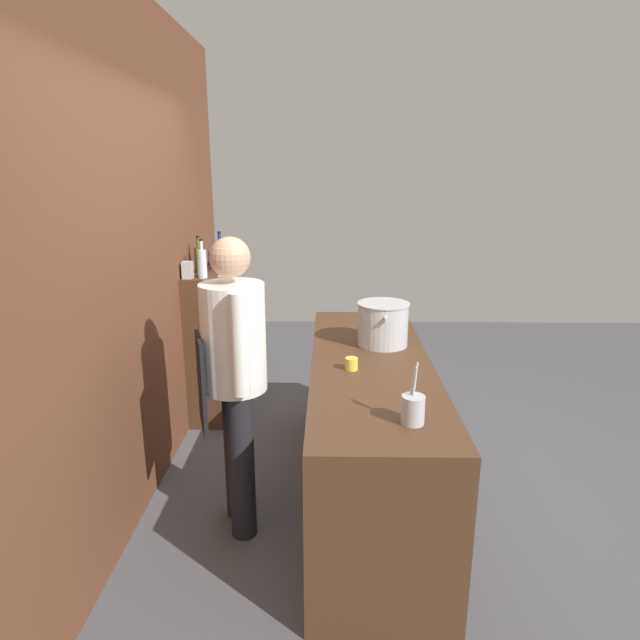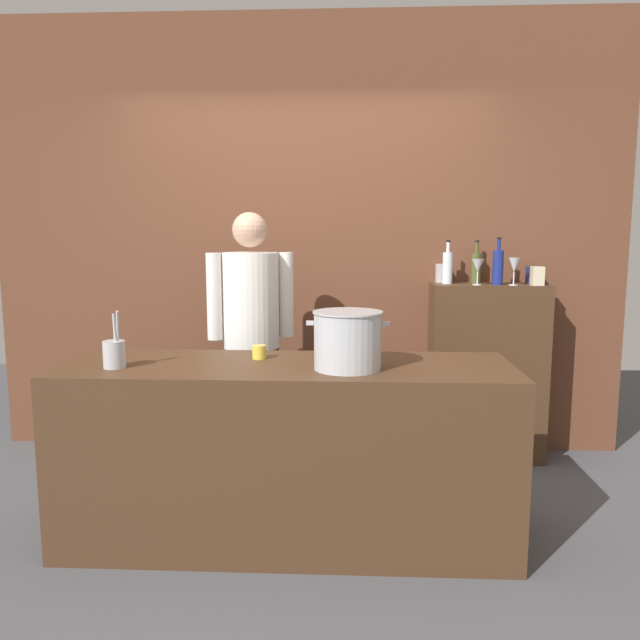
{
  "view_description": "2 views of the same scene",
  "coord_description": "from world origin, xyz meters",
  "px_view_note": "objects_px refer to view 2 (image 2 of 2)",
  "views": [
    {
      "loc": [
        -3.01,
        0.25,
        1.99
      ],
      "look_at": [
        0.19,
        0.3,
        1.09
      ],
      "focal_mm": 30.5,
      "sensor_mm": 36.0,
      "label": 1
    },
    {
      "loc": [
        0.31,
        -2.96,
        1.54
      ],
      "look_at": [
        0.15,
        0.3,
        1.08
      ],
      "focal_mm": 34.71,
      "sensor_mm": 36.0,
      "label": 2
    }
  ],
  "objects_px": {
    "stockpot_large": "(348,340)",
    "wine_glass_short": "(514,266)",
    "chef": "(251,327)",
    "spice_tin_silver": "(441,273)",
    "wine_bottle_olive": "(476,267)",
    "wine_bottle_clear": "(448,267)",
    "utensil_crock": "(114,354)",
    "spice_tin_navy": "(533,275)",
    "spice_tin_cream": "(537,276)",
    "butter_jar": "(259,352)",
    "wine_glass_tall": "(478,266)",
    "wine_bottle_cobalt": "(498,267)"
  },
  "relations": [
    {
      "from": "wine_bottle_olive",
      "to": "wine_glass_short",
      "type": "distance_m",
      "value": 0.27
    },
    {
      "from": "wine_glass_tall",
      "to": "spice_tin_navy",
      "type": "distance_m",
      "value": 0.42
    },
    {
      "from": "stockpot_large",
      "to": "wine_bottle_olive",
      "type": "bearing_deg",
      "value": 57.63
    },
    {
      "from": "spice_tin_cream",
      "to": "utensil_crock",
      "type": "bearing_deg",
      "value": -152.57
    },
    {
      "from": "utensil_crock",
      "to": "wine_glass_short",
      "type": "relative_size",
      "value": 1.54
    },
    {
      "from": "butter_jar",
      "to": "spice_tin_navy",
      "type": "height_order",
      "value": "spice_tin_navy"
    },
    {
      "from": "spice_tin_cream",
      "to": "spice_tin_silver",
      "type": "bearing_deg",
      "value": 160.02
    },
    {
      "from": "wine_glass_short",
      "to": "wine_bottle_cobalt",
      "type": "bearing_deg",
      "value": 163.07
    },
    {
      "from": "stockpot_large",
      "to": "wine_glass_short",
      "type": "distance_m",
      "value": 1.62
    },
    {
      "from": "stockpot_large",
      "to": "spice_tin_silver",
      "type": "relative_size",
      "value": 3.1
    },
    {
      "from": "wine_glass_tall",
      "to": "spice_tin_navy",
      "type": "bearing_deg",
      "value": 17.93
    },
    {
      "from": "wine_glass_tall",
      "to": "butter_jar",
      "type": "bearing_deg",
      "value": -142.88
    },
    {
      "from": "butter_jar",
      "to": "stockpot_large",
      "type": "bearing_deg",
      "value": -25.45
    },
    {
      "from": "utensil_crock",
      "to": "wine_bottle_olive",
      "type": "bearing_deg",
      "value": 35.13
    },
    {
      "from": "wine_glass_tall",
      "to": "spice_tin_cream",
      "type": "bearing_deg",
      "value": -1.99
    },
    {
      "from": "wine_glass_tall",
      "to": "utensil_crock",
      "type": "bearing_deg",
      "value": -147.92
    },
    {
      "from": "wine_bottle_clear",
      "to": "stockpot_large",
      "type": "bearing_deg",
      "value": -117.11
    },
    {
      "from": "butter_jar",
      "to": "spice_tin_navy",
      "type": "xyz_separation_m",
      "value": [
        1.68,
        1.1,
        0.32
      ]
    },
    {
      "from": "wine_bottle_clear",
      "to": "wine_glass_short",
      "type": "distance_m",
      "value": 0.42
    },
    {
      "from": "wine_glass_tall",
      "to": "spice_tin_cream",
      "type": "height_order",
      "value": "wine_glass_tall"
    },
    {
      "from": "chef",
      "to": "spice_tin_cream",
      "type": "relative_size",
      "value": 13.65
    },
    {
      "from": "wine_bottle_olive",
      "to": "wine_glass_tall",
      "type": "bearing_deg",
      "value": -97.81
    },
    {
      "from": "wine_glass_short",
      "to": "spice_tin_silver",
      "type": "height_order",
      "value": "wine_glass_short"
    },
    {
      "from": "stockpot_large",
      "to": "butter_jar",
      "type": "distance_m",
      "value": 0.51
    },
    {
      "from": "wine_bottle_olive",
      "to": "spice_tin_cream",
      "type": "bearing_deg",
      "value": -26.61
    },
    {
      "from": "butter_jar",
      "to": "spice_tin_cream",
      "type": "distance_m",
      "value": 1.95
    },
    {
      "from": "chef",
      "to": "utensil_crock",
      "type": "distance_m",
      "value": 1.02
    },
    {
      "from": "chef",
      "to": "wine_bottle_clear",
      "type": "height_order",
      "value": "chef"
    },
    {
      "from": "chef",
      "to": "wine_bottle_clear",
      "type": "xyz_separation_m",
      "value": [
        1.25,
        0.43,
        0.35
      ]
    },
    {
      "from": "chef",
      "to": "wine_bottle_olive",
      "type": "relative_size",
      "value": 5.8
    },
    {
      "from": "utensil_crock",
      "to": "spice_tin_navy",
      "type": "relative_size",
      "value": 2.42
    },
    {
      "from": "butter_jar",
      "to": "wine_bottle_cobalt",
      "type": "relative_size",
      "value": 0.23
    },
    {
      "from": "stockpot_large",
      "to": "wine_bottle_clear",
      "type": "relative_size",
      "value": 1.35
    },
    {
      "from": "wine_bottle_cobalt",
      "to": "wine_glass_short",
      "type": "bearing_deg",
      "value": -16.93
    },
    {
      "from": "wine_glass_tall",
      "to": "chef",
      "type": "bearing_deg",
      "value": -166.58
    },
    {
      "from": "utensil_crock",
      "to": "spice_tin_navy",
      "type": "bearing_deg",
      "value": 29.93
    },
    {
      "from": "utensil_crock",
      "to": "wine_glass_tall",
      "type": "height_order",
      "value": "wine_glass_tall"
    },
    {
      "from": "butter_jar",
      "to": "spice_tin_navy",
      "type": "bearing_deg",
      "value": 33.23
    },
    {
      "from": "wine_glass_short",
      "to": "spice_tin_navy",
      "type": "relative_size",
      "value": 1.56
    },
    {
      "from": "chef",
      "to": "wine_bottle_olive",
      "type": "distance_m",
      "value": 1.58
    },
    {
      "from": "stockpot_large",
      "to": "wine_bottle_clear",
      "type": "bearing_deg",
      "value": 62.89
    },
    {
      "from": "spice_tin_cream",
      "to": "spice_tin_navy",
      "type": "bearing_deg",
      "value": 83.63
    },
    {
      "from": "wine_bottle_clear",
      "to": "wine_bottle_cobalt",
      "type": "height_order",
      "value": "wine_bottle_cobalt"
    },
    {
      "from": "chef",
      "to": "spice_tin_silver",
      "type": "xyz_separation_m",
      "value": [
        1.23,
        0.54,
        0.3
      ]
    },
    {
      "from": "spice_tin_cream",
      "to": "wine_bottle_clear",
      "type": "bearing_deg",
      "value": 169.19
    },
    {
      "from": "chef",
      "to": "wine_glass_tall",
      "type": "xyz_separation_m",
      "value": [
        1.43,
        0.34,
        0.36
      ]
    },
    {
      "from": "butter_jar",
      "to": "chef",
      "type": "bearing_deg",
      "value": 102.64
    },
    {
      "from": "wine_bottle_olive",
      "to": "utensil_crock",
      "type": "bearing_deg",
      "value": -144.87
    },
    {
      "from": "wine_bottle_clear",
      "to": "wine_glass_tall",
      "type": "xyz_separation_m",
      "value": [
        0.18,
        -0.09,
        0.01
      ]
    },
    {
      "from": "wine_glass_tall",
      "to": "spice_tin_cream",
      "type": "distance_m",
      "value": 0.38
    }
  ]
}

